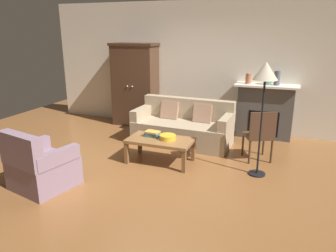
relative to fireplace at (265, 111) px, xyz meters
name	(u,v)px	position (x,y,z in m)	size (l,w,h in m)	color
ground_plane	(153,168)	(-1.55, -2.30, -0.57)	(9.60, 9.60, 0.00)	brown
back_wall	(197,66)	(-1.55, 0.25, 0.83)	(7.20, 0.10, 2.80)	silver
fireplace	(265,111)	(0.00, 0.00, 0.00)	(1.26, 0.48, 1.12)	#4C4947
armoire	(135,85)	(-2.95, -0.08, 0.39)	(1.06, 0.57, 1.90)	#472D1E
couch	(183,127)	(-1.47, -0.95, -0.25)	(1.95, 0.92, 0.86)	tan
coffee_table	(160,142)	(-1.53, -2.03, -0.20)	(1.10, 0.60, 0.42)	olive
fruit_bowl	(168,137)	(-1.40, -2.01, -0.11)	(0.28, 0.28, 0.08)	gold
book_stack	(153,134)	(-1.70, -1.95, -0.10)	(0.26, 0.19, 0.10)	#427A4C
mantel_vase_terracotta	(248,79)	(-0.38, -0.02, 0.66)	(0.12, 0.12, 0.21)	#A86042
mantel_vase_jade	(268,80)	(0.00, -0.02, 0.65)	(0.15, 0.15, 0.20)	slate
mantel_vase_slate	(277,78)	(0.18, -0.02, 0.69)	(0.12, 0.12, 0.29)	#565B66
armchair_near_left	(41,167)	(-2.77, -3.49, -0.25)	(0.91, 0.92, 0.88)	gray
side_chair_wooden	(260,133)	(0.04, -1.39, -0.06)	(0.58, 0.58, 0.90)	#472D1E
floor_lamp	(265,78)	(0.08, -1.95, 0.95)	(0.36, 0.36, 1.75)	black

